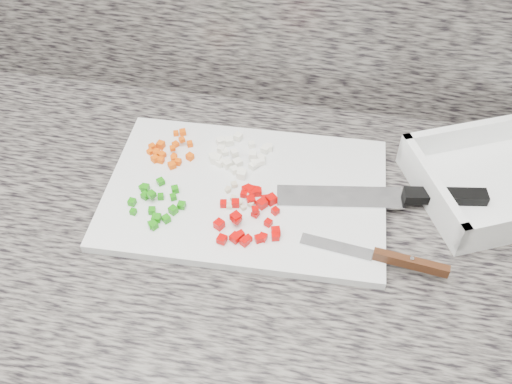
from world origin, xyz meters
TOP-DOWN VIEW (x-y plane):
  - cabinet at (0.00, 1.44)m, footprint 3.92×0.62m
  - countertop at (0.00, 1.44)m, footprint 3.96×0.64m
  - cutting_board at (0.08, 1.49)m, footprint 0.43×0.30m
  - carrot_pile at (-0.05, 1.55)m, footprint 0.08×0.09m
  - onion_pile at (0.06, 1.56)m, footprint 0.10×0.10m
  - green_pepper_pile at (-0.04, 1.44)m, footprint 0.09×0.10m
  - red_pepper_pile at (0.10, 1.44)m, footprint 0.10×0.12m
  - garlic_pile at (0.08, 1.48)m, footprint 0.05×0.05m
  - chef_knife at (0.33, 1.52)m, footprint 0.32×0.08m
  - paring_knife at (0.31, 1.40)m, footprint 0.20×0.04m
  - tray at (0.48, 1.58)m, footprint 0.34×0.30m

SIDE VIEW (x-z plane):
  - cabinet at x=0.00m, z-range 0.00..0.86m
  - countertop at x=0.00m, z-range 0.86..0.90m
  - cutting_board at x=0.08m, z-range 0.90..0.91m
  - garlic_pile at x=0.08m, z-range 0.91..0.92m
  - tray at x=0.48m, z-range 0.89..0.95m
  - carrot_pile at x=-0.05m, z-range 0.91..0.93m
  - green_pepper_pile at x=-0.04m, z-range 0.91..0.93m
  - chef_knife at x=0.33m, z-range 0.91..0.93m
  - paring_knife at x=0.31m, z-range 0.91..0.93m
  - onion_pile at x=0.06m, z-range 0.91..0.93m
  - red_pepper_pile at x=0.10m, z-range 0.91..0.93m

